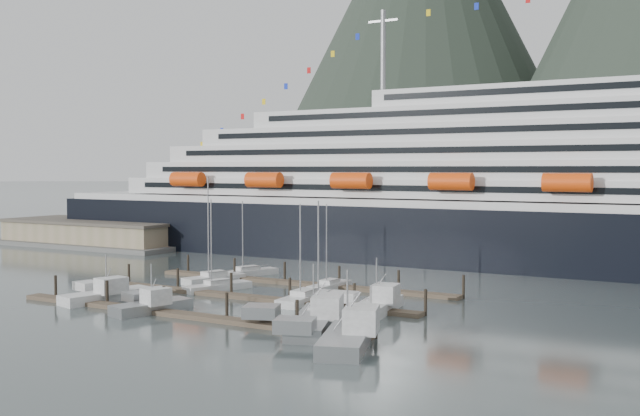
# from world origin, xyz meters

# --- Properties ---
(ground) EXTENTS (1600.00, 1600.00, 0.00)m
(ground) POSITION_xyz_m (0.00, 0.00, 0.00)
(ground) COLOR #485555
(ground) RESTS_ON ground
(cruise_ship) EXTENTS (210.00, 30.40, 50.30)m
(cruise_ship) POSITION_xyz_m (30.03, 54.94, 12.04)
(cruise_ship) COLOR black
(cruise_ship) RESTS_ON ground
(warehouse) EXTENTS (46.00, 20.00, 5.80)m
(warehouse) POSITION_xyz_m (-72.00, 42.00, 2.25)
(warehouse) COLOR #595956
(warehouse) RESTS_ON ground
(dock_near) EXTENTS (48.18, 2.28, 3.20)m
(dock_near) POSITION_xyz_m (-4.93, -9.95, 0.31)
(dock_near) COLOR #4C4031
(dock_near) RESTS_ON ground
(dock_mid) EXTENTS (48.18, 2.28, 3.20)m
(dock_mid) POSITION_xyz_m (-4.93, 3.05, 0.31)
(dock_mid) COLOR #4C4031
(dock_mid) RESTS_ON ground
(dock_far) EXTENTS (48.18, 2.28, 3.20)m
(dock_far) POSITION_xyz_m (-4.93, 16.05, 0.31)
(dock_far) COLOR #4C4031
(dock_far) RESTS_ON ground
(sailboat_a) EXTENTS (5.51, 9.96, 15.94)m
(sailboat_a) POSITION_xyz_m (-16.93, 11.99, 0.45)
(sailboat_a) COLOR #B6B6B6
(sailboat_a) RESTS_ON ground
(sailboat_b) EXTENTS (5.76, 9.92, 12.83)m
(sailboat_b) POSITION_xyz_m (-12.11, 6.55, 0.41)
(sailboat_b) COLOR #B6B6B6
(sailboat_b) RESTS_ON ground
(sailboat_c) EXTENTS (3.30, 10.18, 12.74)m
(sailboat_c) POSITION_xyz_m (2.86, 4.45, 0.42)
(sailboat_c) COLOR #B6B6B6
(sailboat_c) RESTS_ON ground
(sailboat_e) EXTENTS (6.14, 9.90, 12.01)m
(sailboat_e) POSITION_xyz_m (-16.53, 19.99, 0.40)
(sailboat_e) COLOR #B6B6B6
(sailboat_e) RESTS_ON ground
(sailboat_f) EXTENTS (2.68, 8.24, 12.16)m
(sailboat_f) POSITION_xyz_m (0.77, 14.73, 0.40)
(sailboat_f) COLOR #B6B6B6
(sailboat_f) RESTS_ON ground
(sailboat_h) EXTENTS (5.32, 10.03, 13.61)m
(sailboat_h) POSITION_xyz_m (10.04, -4.08, 0.43)
(sailboat_h) COLOR #B6B6B6
(sailboat_h) RESTS_ON ground
(trawler_a) EXTENTS (8.99, 12.11, 6.39)m
(trawler_a) POSITION_xyz_m (-19.39, -6.80, 0.84)
(trawler_a) COLOR #B6B6B6
(trawler_a) RESTS_ON ground
(trawler_b) EXTENTS (7.94, 9.96, 6.11)m
(trawler_b) POSITION_xyz_m (-9.30, -9.63, 0.82)
(trawler_b) COLOR gray
(trawler_b) RESTS_ON ground
(trawler_c) EXTENTS (11.76, 14.90, 7.44)m
(trawler_c) POSITION_xyz_m (11.32, -8.11, 0.93)
(trawler_c) COLOR gray
(trawler_c) RESTS_ON ground
(trawler_d) EXTENTS (11.00, 13.73, 7.88)m
(trawler_d) POSITION_xyz_m (17.86, -13.04, 0.97)
(trawler_d) COLOR gray
(trawler_d) RESTS_ON ground
(trawler_e) EXTENTS (8.45, 11.08, 6.94)m
(trawler_e) POSITION_xyz_m (13.22, 3.17, 0.89)
(trawler_e) COLOR #B6B6B6
(trawler_e) RESTS_ON ground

